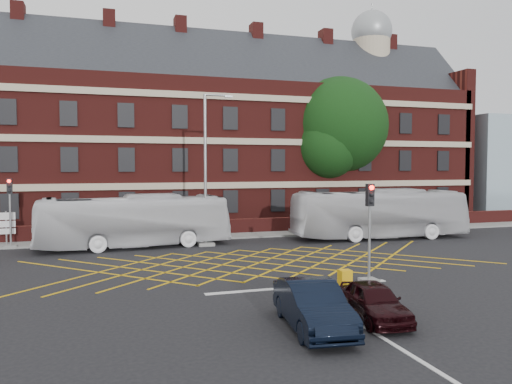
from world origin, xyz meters
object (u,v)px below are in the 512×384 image
object	(u,v)px
car_navy	(313,305)
utility_cabinet	(345,282)
bus_right	(379,214)
deciduous_tree	(339,132)
traffic_light_far	(10,220)
street_lamp	(206,193)
direction_signs	(6,224)
traffic_light_near	(369,242)
bus_left	(134,221)
car_maroon	(374,301)

from	to	relation	value
car_navy	utility_cabinet	distance (m)	4.53
bus_right	car_navy	world-z (taller)	bus_right
deciduous_tree	traffic_light_far	bearing A→B (deg)	-165.58
traffic_light_far	utility_cabinet	world-z (taller)	traffic_light_far
street_lamp	direction_signs	distance (m)	12.68
traffic_light_near	direction_signs	distance (m)	22.75
traffic_light_far	bus_right	bearing A→B (deg)	-7.01
car_navy	street_lamp	bearing A→B (deg)	95.91
traffic_light_far	car_navy	bearing A→B (deg)	-59.19
deciduous_tree	utility_cabinet	bearing A→B (deg)	-115.92
car_navy	direction_signs	distance (m)	23.54
car_navy	traffic_light_near	bearing A→B (deg)	51.81
traffic_light_near	street_lamp	distance (m)	13.05
street_lamp	utility_cabinet	world-z (taller)	street_lamp
deciduous_tree	street_lamp	xyz separation A→B (m)	(-13.64, -8.93, -4.65)
bus_left	utility_cabinet	xyz separation A→B (m)	(7.18, -14.04, -1.15)
car_maroon	utility_cabinet	distance (m)	3.28
bus_left	bus_right	bearing A→B (deg)	-98.95
car_navy	car_maroon	bearing A→B (deg)	12.80
bus_right	direction_signs	xyz separation A→B (m)	(-24.16, 3.86, -0.34)
bus_left	utility_cabinet	bearing A→B (deg)	-158.05
bus_left	street_lamp	bearing A→B (deg)	-102.91
traffic_light_near	utility_cabinet	bearing A→B (deg)	-144.06
bus_left	deciduous_tree	bearing A→B (deg)	-70.38
car_navy	traffic_light_far	world-z (taller)	traffic_light_far
deciduous_tree	street_lamp	world-z (taller)	deciduous_tree
utility_cabinet	car_maroon	bearing A→B (deg)	-100.68
bus_right	deciduous_tree	world-z (taller)	deciduous_tree
car_navy	car_maroon	xyz separation A→B (m)	(2.29, 0.26, -0.12)
traffic_light_far	utility_cabinet	size ratio (longest dim) A/B	4.45
traffic_light_far	direction_signs	xyz separation A→B (m)	(-0.41, 0.94, -0.39)
car_navy	direction_signs	size ratio (longest dim) A/B	2.03
bus_left	deciduous_tree	size ratio (longest dim) A/B	0.92
direction_signs	utility_cabinet	distance (m)	22.43
traffic_light_far	direction_signs	size ratio (longest dim) A/B	1.94
bus_left	deciduous_tree	xyz separation A→B (m)	(18.05, 8.32, 6.35)
bus_right	street_lamp	size ratio (longest dim) A/B	1.29
bus_left	car_maroon	size ratio (longest dim) A/B	3.23
car_navy	traffic_light_far	distance (m)	22.54
utility_cabinet	car_navy	bearing A→B (deg)	-129.75
car_navy	utility_cabinet	size ratio (longest dim) A/B	4.64
bus_left	utility_cabinet	distance (m)	15.81
car_maroon	direction_signs	world-z (taller)	direction_signs
car_navy	utility_cabinet	xyz separation A→B (m)	(2.89, 3.48, -0.25)
street_lamp	utility_cabinet	xyz separation A→B (m)	(2.77, -13.44, -2.85)
bus_right	traffic_light_far	bearing A→B (deg)	86.83
car_maroon	utility_cabinet	bearing A→B (deg)	86.44
bus_left	street_lamp	size ratio (longest dim) A/B	1.23
direction_signs	car_navy	bearing A→B (deg)	-59.51
street_lamp	bus_right	bearing A→B (deg)	-2.35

